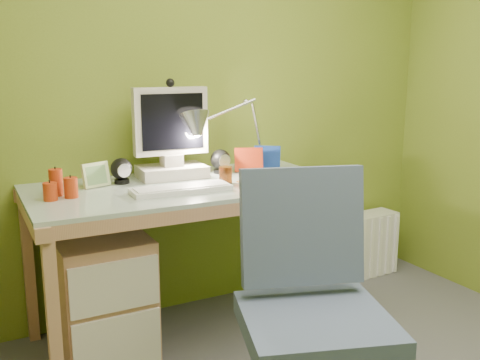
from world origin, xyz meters
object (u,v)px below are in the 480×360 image
desk (187,262)px  monitor (171,123)px  task_chair (316,319)px  desk_lamp (248,118)px  radiator (366,244)px

desk → monitor: (-0.00, 0.18, 0.68)m
desk → task_chair: (0.06, -1.02, 0.12)m
desk → monitor: size_ratio=2.66×
desk → desk_lamp: (0.45, 0.18, 0.68)m
radiator → desk: bearing=-174.1°
task_chair → monitor: bearing=111.3°
desk → desk_lamp: bearing=23.1°
desk_lamp → task_chair: (-0.39, -1.20, -0.57)m
desk → radiator: 1.40m
desk → task_chair: 1.03m
task_chair → desk: bearing=111.8°
task_chair → desk_lamp: bearing=90.4°
desk → monitor: bearing=91.3°
task_chair → radiator: size_ratio=2.51×
desk → desk_lamp: size_ratio=2.66×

